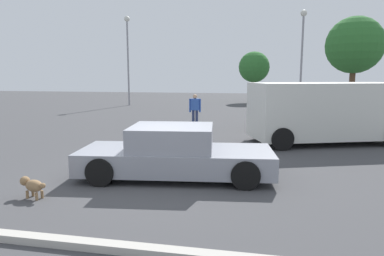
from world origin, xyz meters
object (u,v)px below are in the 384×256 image
object	(u,v)px
dog	(32,185)
light_post_far	(302,44)
sedan_foreground	(175,154)
van_white	(325,111)
suv_dark	(323,107)
light_post_mid	(128,46)
pedestrian	(195,107)

from	to	relation	value
dog	light_post_far	distance (m)	20.91
sedan_foreground	van_white	world-z (taller)	van_white
sedan_foreground	suv_dark	distance (m)	9.87
van_white	suv_dark	size ratio (longest dim) A/B	1.07
light_post_far	sedan_foreground	bearing A→B (deg)	-105.56
sedan_foreground	light_post_mid	size ratio (longest dim) A/B	0.67
suv_dark	light_post_mid	distance (m)	17.29
dog	suv_dark	size ratio (longest dim) A/B	0.12
light_post_mid	light_post_far	size ratio (longest dim) A/B	1.04
pedestrian	light_post_far	bearing A→B (deg)	-40.05
sedan_foreground	dog	distance (m)	3.18
sedan_foreground	light_post_mid	bearing A→B (deg)	107.71
pedestrian	light_post_mid	distance (m)	13.44
van_white	light_post_far	bearing A→B (deg)	69.03
sedan_foreground	dog	xyz separation A→B (m)	(-2.47, -1.97, -0.31)
dog	van_white	size ratio (longest dim) A/B	0.12
sedan_foreground	van_white	xyz separation A→B (m)	(4.34, 5.16, 0.61)
dog	pedestrian	world-z (taller)	pedestrian
suv_dark	pedestrian	distance (m)	5.94
dog	suv_dark	distance (m)	12.87
dog	pedestrian	size ratio (longest dim) A/B	0.42
dog	light_post_mid	distance (m)	22.12
light_post_mid	light_post_far	distance (m)	13.44
suv_dark	light_post_far	size ratio (longest dim) A/B	0.77
van_white	light_post_mid	xyz separation A→B (m)	(-12.90, 13.65, 3.58)
sedan_foreground	light_post_far	bearing A→B (deg)	67.68
suv_dark	dog	bearing A→B (deg)	-139.00
dog	van_white	world-z (taller)	van_white
sedan_foreground	light_post_far	world-z (taller)	light_post_far
light_post_far	pedestrian	bearing A→B (deg)	-123.52
van_white	light_post_mid	size ratio (longest dim) A/B	0.79
suv_dark	pedestrian	size ratio (longest dim) A/B	3.41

